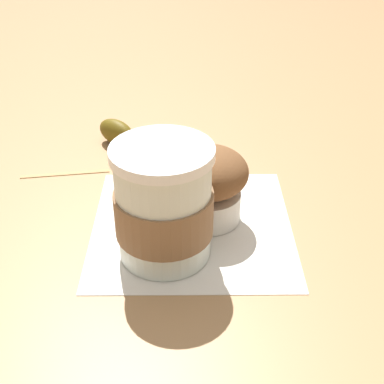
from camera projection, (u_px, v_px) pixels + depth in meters
ground_plane at (192, 226)px, 0.58m from camera, size 3.00×3.00×0.00m
paper_napkin at (192, 225)px, 0.58m from camera, size 0.22×0.22×0.00m
coffee_cup at (164, 205)px, 0.51m from camera, size 0.10×0.10×0.12m
muffin at (209, 183)px, 0.56m from camera, size 0.08×0.08×0.08m
banana at (151, 157)px, 0.67m from camera, size 0.21×0.13×0.03m
wooden_stirrer at (65, 173)px, 0.67m from camera, size 0.02×0.11×0.00m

